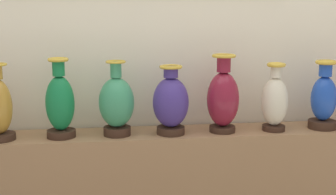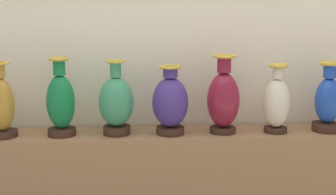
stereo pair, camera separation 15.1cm
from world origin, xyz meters
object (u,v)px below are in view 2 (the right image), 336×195
at_px(vase_jade, 116,103).
at_px(vase_sapphire, 328,102).
at_px(vase_indigo, 170,103).
at_px(vase_burgundy, 223,99).
at_px(vase_emerald, 61,103).
at_px(vase_ivory, 277,103).
at_px(vase_ochre, 1,106).

distance_m(vase_jade, vase_sapphire, 1.11).
relative_size(vase_jade, vase_sapphire, 1.03).
xyz_separation_m(vase_indigo, vase_burgundy, (0.28, 0.01, 0.02)).
bearing_deg(vase_indigo, vase_emerald, 179.24).
bearing_deg(vase_sapphire, vase_ivory, -178.61).
xyz_separation_m(vase_indigo, vase_ivory, (0.56, 0.00, -0.00)).
relative_size(vase_indigo, vase_ivory, 0.99).
relative_size(vase_burgundy, vase_sapphire, 1.10).
height_order(vase_jade, vase_burgundy, vase_burgundy).
bearing_deg(vase_indigo, vase_jade, 177.79).
bearing_deg(vase_emerald, vase_indigo, -0.76).
xyz_separation_m(vase_jade, vase_sapphire, (1.11, -0.00, -0.01)).
xyz_separation_m(vase_emerald, vase_jade, (0.28, 0.00, -0.01)).
distance_m(vase_jade, vase_burgundy, 0.55).
height_order(vase_ochre, vase_jade, vase_jade).
bearing_deg(vase_burgundy, vase_ochre, -179.26).
distance_m(vase_emerald, vase_ivory, 1.11).
bearing_deg(vase_ochre, vase_jade, 1.62).
height_order(vase_jade, vase_sapphire, vase_jade).
distance_m(vase_ochre, vase_sapphire, 1.69).
distance_m(vase_ochre, vase_emerald, 0.29).
bearing_deg(vase_jade, vase_sapphire, -0.19).
bearing_deg(vase_sapphire, vase_burgundy, 179.79).
distance_m(vase_indigo, vase_burgundy, 0.28).
height_order(vase_ivory, vase_sapphire, vase_sapphire).
distance_m(vase_emerald, vase_jade, 0.28).
height_order(vase_emerald, vase_jade, vase_emerald).
bearing_deg(vase_sapphire, vase_emerald, 179.99).
bearing_deg(vase_ochre, vase_burgundy, 0.74).
distance_m(vase_ochre, vase_jade, 0.57).
height_order(vase_ochre, vase_emerald, vase_emerald).
bearing_deg(vase_emerald, vase_ochre, -177.49).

